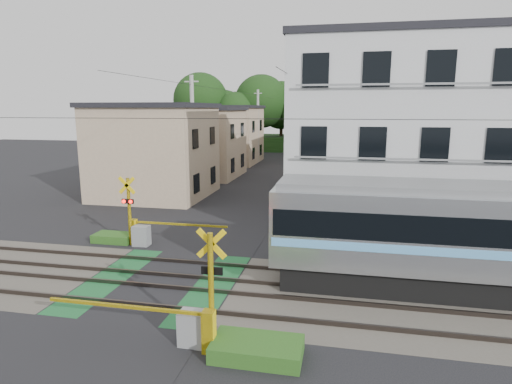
% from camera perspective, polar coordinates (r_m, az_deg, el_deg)
% --- Properties ---
extents(ground, '(120.00, 120.00, 0.00)m').
position_cam_1_polar(ground, '(15.58, -12.57, -11.62)').
color(ground, black).
extents(track_bed, '(120.00, 120.00, 0.14)m').
position_cam_1_polar(track_bed, '(15.57, -12.57, -11.50)').
color(track_bed, '#47423A').
rests_on(track_bed, ground).
extents(crossing_signal_near, '(4.74, 0.65, 3.09)m').
position_cam_1_polar(crossing_signal_near, '(11.31, -8.09, -16.57)').
color(crossing_signal_near, yellow).
rests_on(crossing_signal_near, ground).
extents(crossing_signal_far, '(4.74, 0.65, 3.09)m').
position_cam_1_polar(crossing_signal_far, '(19.54, -15.24, -4.86)').
color(crossing_signal_far, yellow).
rests_on(crossing_signal_far, ground).
extents(apartment_block, '(10.20, 8.36, 9.30)m').
position_cam_1_polar(apartment_block, '(22.72, 17.88, 7.29)').
color(apartment_block, silver).
rests_on(apartment_block, ground).
extents(houses_row, '(22.07, 31.35, 6.80)m').
position_cam_1_polar(houses_row, '(39.50, 3.16, 7.13)').
color(houses_row, tan).
rests_on(houses_row, ground).
extents(tree_hill, '(40.00, 13.39, 11.37)m').
position_cam_1_polar(tree_hill, '(61.21, 6.08, 10.59)').
color(tree_hill, '#193712').
rests_on(tree_hill, ground).
extents(catenary, '(60.00, 5.04, 7.00)m').
position_cam_1_polar(catenary, '(13.28, 11.12, 1.13)').
color(catenary, '#2D2D33').
rests_on(catenary, ground).
extents(utility_poles, '(7.90, 42.00, 8.00)m').
position_cam_1_polar(utility_poles, '(36.81, 0.46, 8.16)').
color(utility_poles, '#A5A5A0').
rests_on(utility_poles, ground).
extents(pedestrian, '(0.67, 0.48, 1.70)m').
position_cam_1_polar(pedestrian, '(46.38, 4.91, 4.71)').
color(pedestrian, '#362F3B').
rests_on(pedestrian, ground).
extents(weed_patches, '(10.25, 8.80, 0.40)m').
position_cam_1_polar(weed_patches, '(14.83, -6.40, -11.84)').
color(weed_patches, '#2D5E1E').
rests_on(weed_patches, ground).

